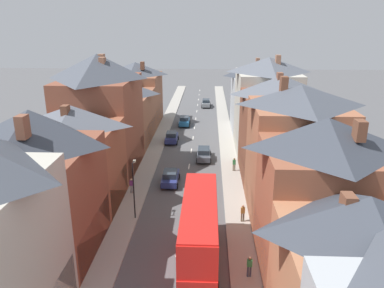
% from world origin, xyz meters
% --- Properties ---
extents(pavement_left, '(2.20, 104.00, 0.14)m').
position_xyz_m(pavement_left, '(-5.10, 38.00, 0.07)').
color(pavement_left, '#A8A399').
rests_on(pavement_left, ground).
extents(pavement_right, '(2.20, 104.00, 0.14)m').
position_xyz_m(pavement_right, '(5.10, 38.00, 0.07)').
color(pavement_right, '#A8A399').
rests_on(pavement_right, ground).
extents(centre_line_dashes, '(0.14, 97.80, 0.01)m').
position_xyz_m(centre_line_dashes, '(0.00, 36.00, 0.01)').
color(centre_line_dashes, silver).
rests_on(centre_line_dashes, ground).
extents(terrace_row_left, '(8.00, 68.93, 13.83)m').
position_xyz_m(terrace_row_left, '(-10.18, 20.16, 5.66)').
color(terrace_row_left, '#B2704C').
rests_on(terrace_row_left, ground).
extents(terrace_row_right, '(8.00, 63.97, 13.14)m').
position_xyz_m(terrace_row_right, '(10.18, 20.71, 5.75)').
color(terrace_row_right, '#ADB2B7').
rests_on(terrace_row_right, ground).
extents(double_decker_bus_lead, '(2.74, 10.80, 5.30)m').
position_xyz_m(double_decker_bus_lead, '(1.79, 10.01, 2.82)').
color(double_decker_bus_lead, red).
rests_on(double_decker_bus_lead, ground).
extents(car_near_blue, '(1.90, 4.52, 1.62)m').
position_xyz_m(car_near_blue, '(1.80, 64.38, 0.82)').
color(car_near_blue, gray).
rests_on(car_near_blue, ground).
extents(car_parked_left_a, '(1.90, 4.58, 1.58)m').
position_xyz_m(car_parked_left_a, '(1.80, 32.65, 0.80)').
color(car_parked_left_a, '#4C515B').
rests_on(car_parked_left_a, ground).
extents(car_parked_right_a, '(1.90, 4.02, 1.66)m').
position_xyz_m(car_parked_right_a, '(-1.80, 49.16, 0.83)').
color(car_parked_right_a, '#236093').
rests_on(car_parked_right_a, ground).
extents(car_mid_black, '(1.90, 4.11, 1.59)m').
position_xyz_m(car_mid_black, '(-1.80, 24.68, 0.80)').
color(car_mid_black, navy).
rests_on(car_mid_black, ground).
extents(car_parked_left_b, '(1.90, 3.83, 1.64)m').
position_xyz_m(car_parked_left_b, '(-3.10, 39.58, 0.83)').
color(car_parked_left_b, navy).
rests_on(car_parked_left_b, ground).
extents(pedestrian_near_right, '(0.36, 0.22, 1.61)m').
position_xyz_m(pedestrian_near_right, '(5.33, 8.88, 1.03)').
color(pedestrian_near_right, '#3D4256').
rests_on(pedestrian_near_right, pavement_right).
extents(pedestrian_mid_left, '(0.36, 0.22, 1.61)m').
position_xyz_m(pedestrian_mid_left, '(5.51, 16.52, 1.03)').
color(pedestrian_mid_left, brown).
rests_on(pedestrian_mid_left, pavement_right).
extents(pedestrian_mid_right, '(0.36, 0.22, 1.61)m').
position_xyz_m(pedestrian_mid_right, '(-5.58, 21.92, 1.03)').
color(pedestrian_mid_right, gray).
rests_on(pedestrian_mid_right, pavement_left).
extents(pedestrian_far_left, '(0.36, 0.22, 1.61)m').
position_xyz_m(pedestrian_far_left, '(5.49, 28.50, 1.03)').
color(pedestrian_far_left, brown).
rests_on(pedestrian_far_left, pavement_right).
extents(street_lamp, '(0.20, 1.12, 5.50)m').
position_xyz_m(street_lamp, '(-4.25, 16.89, 3.24)').
color(street_lamp, black).
rests_on(street_lamp, ground).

